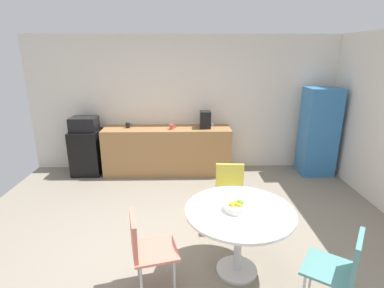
{
  "coord_description": "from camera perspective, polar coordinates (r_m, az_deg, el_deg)",
  "views": [
    {
      "loc": [
        0.04,
        -2.8,
        2.26
      ],
      "look_at": [
        0.13,
        1.45,
        0.95
      ],
      "focal_mm": 27.63,
      "sensor_mm": 36.0,
      "label": 1
    }
  ],
  "objects": [
    {
      "name": "chair_teal",
      "position": [
        3.03,
        27.06,
        -20.07
      ],
      "size": [
        0.59,
        0.59,
        0.83
      ],
      "color": "silver",
      "rests_on": "ground_plane"
    },
    {
      "name": "microwave",
      "position": [
        5.91,
        -20.13,
        3.65
      ],
      "size": [
        0.48,
        0.38,
        0.26
      ],
      "primitive_type": "cube",
      "color": "black",
      "rests_on": "mini_fridge"
    },
    {
      "name": "counter_block",
      "position": [
        5.75,
        -4.75,
        -1.25
      ],
      "size": [
        2.41,
        0.6,
        0.9
      ],
      "primitive_type": "cube",
      "color": "#9E7042",
      "rests_on": "ground_plane"
    },
    {
      "name": "mini_fridge",
      "position": [
        6.06,
        -19.59,
        -1.48
      ],
      "size": [
        0.54,
        0.54,
        0.86
      ],
      "primitive_type": "cube",
      "color": "black",
      "rests_on": "ground_plane"
    },
    {
      "name": "round_table",
      "position": [
        3.16,
        9.1,
        -14.55
      ],
      "size": [
        1.11,
        1.11,
        0.75
      ],
      "color": "silver",
      "rests_on": "ground_plane"
    },
    {
      "name": "locker_cabinet",
      "position": [
        6.08,
        23.23,
        2.13
      ],
      "size": [
        0.6,
        0.5,
        1.66
      ],
      "primitive_type": "cube",
      "color": "#3372B2",
      "rests_on": "ground_plane"
    },
    {
      "name": "fruit_bowl",
      "position": [
        3.05,
        8.5,
        -11.83
      ],
      "size": [
        0.24,
        0.24,
        0.13
      ],
      "color": "silver",
      "rests_on": "round_table"
    },
    {
      "name": "chair_coral",
      "position": [
        3.0,
        -9.21,
        -18.59
      ],
      "size": [
        0.51,
        0.51,
        0.83
      ],
      "color": "silver",
      "rests_on": "ground_plane"
    },
    {
      "name": "mug_red",
      "position": [
        5.52,
        -3.9,
        3.37
      ],
      "size": [
        0.13,
        0.08,
        0.09
      ],
      "color": "#D84C4C",
      "rests_on": "counter_block"
    },
    {
      "name": "mug_green",
      "position": [
        5.61,
        3.31,
        3.61
      ],
      "size": [
        0.13,
        0.08,
        0.09
      ],
      "color": "white",
      "rests_on": "counter_block"
    },
    {
      "name": "coffee_maker",
      "position": [
        5.59,
        2.57,
        4.74
      ],
      "size": [
        0.2,
        0.24,
        0.32
      ],
      "primitive_type": "cube",
      "color": "black",
      "rests_on": "counter_block"
    },
    {
      "name": "ground_plane",
      "position": [
        3.6,
        -1.68,
        -21.81
      ],
      "size": [
        6.0,
        6.0,
        0.0
      ],
      "primitive_type": "plane",
      "color": "gray"
    },
    {
      "name": "wall_back",
      "position": [
        5.88,
        -1.61,
        7.75
      ],
      "size": [
        6.0,
        0.1,
        2.6
      ],
      "primitive_type": "cube",
      "color": "silver",
      "rests_on": "ground_plane"
    },
    {
      "name": "mug_white",
      "position": [
        5.74,
        -12.27,
        3.55
      ],
      "size": [
        0.13,
        0.08,
        0.09
      ],
      "color": "black",
      "rests_on": "counter_block"
    },
    {
      "name": "chair_yellow",
      "position": [
        4.06,
        7.35,
        -8.38
      ],
      "size": [
        0.44,
        0.44,
        0.83
      ],
      "color": "silver",
      "rests_on": "ground_plane"
    }
  ]
}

